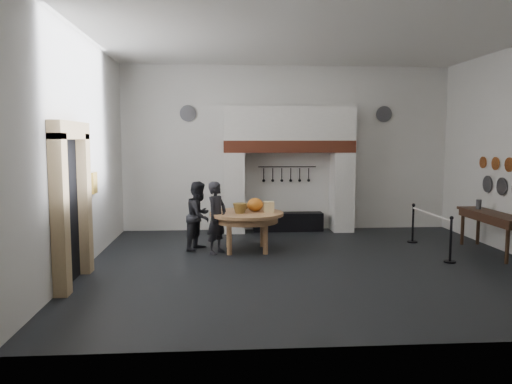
{
  "coord_description": "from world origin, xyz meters",
  "views": [
    {
      "loc": [
        -1.83,
        -9.71,
        2.49
      ],
      "look_at": [
        -1.06,
        1.14,
        1.35
      ],
      "focal_mm": 35.0,
      "sensor_mm": 36.0,
      "label": 1
    }
  ],
  "objects": [
    {
      "name": "visitor_near",
      "position": [
        -1.93,
        1.13,
        0.79
      ],
      "size": [
        0.63,
        0.69,
        1.59
      ],
      "primitive_type": "imported",
      "rotation": [
        0.0,
        0.0,
        1.0
      ],
      "color": "black",
      "rests_on": "floor"
    },
    {
      "name": "visitor_far",
      "position": [
        -2.33,
        1.53,
        0.78
      ],
      "size": [
        0.86,
        0.94,
        1.56
      ],
      "primitive_type": "imported",
      "rotation": [
        0.0,
        0.0,
        1.12
      ],
      "color": "black",
      "rests_on": "floor"
    },
    {
      "name": "wall_left",
      "position": [
        -4.5,
        0.0,
        2.25
      ],
      "size": [
        0.02,
        8.0,
        4.5
      ],
      "primitive_type": "cube",
      "color": "silver",
      "rests_on": "floor"
    },
    {
      "name": "door_recess",
      "position": [
        -4.47,
        -1.0,
        1.25
      ],
      "size": [
        0.04,
        1.1,
        2.5
      ],
      "primitive_type": "cube",
      "color": "black",
      "rests_on": "floor"
    },
    {
      "name": "door_jamb_far",
      "position": [
        -4.38,
        -0.3,
        1.3
      ],
      "size": [
        0.22,
        0.3,
        2.6
      ],
      "primitive_type": "cube",
      "color": "tan",
      "rests_on": "floor"
    },
    {
      "name": "ceiling",
      "position": [
        0.0,
        0.0,
        4.5
      ],
      "size": [
        9.0,
        8.0,
        0.02
      ],
      "primitive_type": "cube",
      "color": "silver",
      "rests_on": "wall_back"
    },
    {
      "name": "work_table",
      "position": [
        -1.26,
        1.34,
        0.84
      ],
      "size": [
        2.02,
        2.02,
        0.07
      ],
      "primitive_type": "cylinder",
      "rotation": [
        0.0,
        0.0,
        0.25
      ],
      "color": "tan",
      "rests_on": "floor"
    },
    {
      "name": "wall_plaque",
      "position": [
        -4.45,
        0.8,
        1.6
      ],
      "size": [
        0.05,
        0.34,
        0.44
      ],
      "primitive_type": "cube",
      "color": "gold",
      "rests_on": "wall_left"
    },
    {
      "name": "utensil_rail",
      "position": [
        0.0,
        3.92,
        1.75
      ],
      "size": [
        1.6,
        0.02,
        0.02
      ],
      "primitive_type": "cylinder",
      "rotation": [
        0.0,
        1.57,
        0.0
      ],
      "color": "black",
      "rests_on": "wall_back"
    },
    {
      "name": "cheese_block_small",
      "position": [
        -0.78,
        1.59,
        0.97
      ],
      "size": [
        0.18,
        0.18,
        0.2
      ],
      "primitive_type": "cube",
      "color": "#F2D690",
      "rests_on": "work_table"
    },
    {
      "name": "copper_pan_d",
      "position": [
        4.46,
        1.85,
        1.95
      ],
      "size": [
        0.03,
        0.28,
        0.28
      ],
      "primitive_type": "cylinder",
      "rotation": [
        0.0,
        1.57,
        0.0
      ],
      "color": "#C6662D",
      "rests_on": "wall_right"
    },
    {
      "name": "bread_loaf",
      "position": [
        -1.36,
        1.69,
        0.94
      ],
      "size": [
        0.31,
        0.18,
        0.13
      ],
      "primitive_type": "ellipsoid",
      "color": "olive",
      "rests_on": "work_table"
    },
    {
      "name": "barrier_post_near",
      "position": [
        2.82,
        -0.06,
        0.45
      ],
      "size": [
        0.05,
        0.05,
        0.9
      ],
      "primitive_type": "cylinder",
      "color": "black",
      "rests_on": "floor"
    },
    {
      "name": "barrier_post_far",
      "position": [
        2.82,
        1.94,
        0.45
      ],
      "size": [
        0.05,
        0.05,
        0.9
      ],
      "primitive_type": "cylinder",
      "color": "black",
      "rests_on": "floor"
    },
    {
      "name": "chimney_pier_left",
      "position": [
        -1.48,
        3.65,
        1.07
      ],
      "size": [
        0.55,
        0.7,
        2.15
      ],
      "primitive_type": "cube",
      "color": "silver",
      "rests_on": "floor"
    },
    {
      "name": "copper_pan_b",
      "position": [
        4.46,
        0.75,
        1.95
      ],
      "size": [
        0.03,
        0.32,
        0.32
      ],
      "primitive_type": "cylinder",
      "rotation": [
        0.0,
        1.57,
        0.0
      ],
      "color": "#C6662D",
      "rests_on": "wall_right"
    },
    {
      "name": "pumpkin",
      "position": [
        -1.06,
        1.44,
        1.03
      ],
      "size": [
        0.36,
        0.36,
        0.31
      ],
      "primitive_type": "ellipsoid",
      "color": "orange",
      "rests_on": "work_table"
    },
    {
      "name": "pewter_plate_back_right",
      "position": [
        2.7,
        3.96,
        3.2
      ],
      "size": [
        0.44,
        0.03,
        0.44
      ],
      "primitive_type": "cylinder",
      "rotation": [
        1.57,
        0.0,
        0.0
      ],
      "color": "#4C4C51",
      "rests_on": "wall_back"
    },
    {
      "name": "cheese_block_big",
      "position": [
        -0.76,
        1.29,
        0.99
      ],
      "size": [
        0.22,
        0.22,
        0.24
      ],
      "primitive_type": "cube",
      "color": "#FFDF98",
      "rests_on": "work_table"
    },
    {
      "name": "hearth_brick_band",
      "position": [
        0.0,
        3.65,
        2.31
      ],
      "size": [
        3.5,
        0.72,
        0.32
      ],
      "primitive_type": "cube",
      "color": "#9E442B",
      "rests_on": "chimney_pier_left"
    },
    {
      "name": "chimney_pier_right",
      "position": [
        1.48,
        3.65,
        1.07
      ],
      "size": [
        0.55,
        0.7,
        2.15
      ],
      "primitive_type": "cube",
      "color": "silver",
      "rests_on": "floor"
    },
    {
      "name": "pewter_jug",
      "position": [
        4.1,
        1.29,
        1.01
      ],
      "size": [
        0.12,
        0.12,
        0.22
      ],
      "primitive_type": "cylinder",
      "color": "#48484D",
      "rests_on": "side_table"
    },
    {
      "name": "floor",
      "position": [
        0.0,
        0.0,
        0.0
      ],
      "size": [
        9.0,
        8.0,
        0.02
      ],
      "primitive_type": "cube",
      "color": "black",
      "rests_on": "ground"
    },
    {
      "name": "side_table",
      "position": [
        4.1,
        0.69,
        0.87
      ],
      "size": [
        0.55,
        2.2,
        0.06
      ],
      "primitive_type": "cube",
      "color": "#382014",
      "rests_on": "floor"
    },
    {
      "name": "door_lintel",
      "position": [
        -4.38,
        -1.0,
        2.65
      ],
      "size": [
        0.22,
        1.7,
        0.3
      ],
      "primitive_type": "cube",
      "color": "tan",
      "rests_on": "door_jamb_near"
    },
    {
      "name": "copper_pan_c",
      "position": [
        4.46,
        1.3,
        1.95
      ],
      "size": [
        0.03,
        0.3,
        0.3
      ],
      "primitive_type": "cylinder",
      "rotation": [
        0.0,
        1.57,
        0.0
      ],
      "color": "#C6662D",
      "rests_on": "wall_right"
    },
    {
      "name": "wall_front",
      "position": [
        0.0,
        -4.0,
        2.25
      ],
      "size": [
        9.0,
        0.02,
        4.5
      ],
      "primitive_type": "cube",
      "color": "silver",
      "rests_on": "floor"
    },
    {
      "name": "barrier_rope",
      "position": [
        2.82,
        0.94,
        0.85
      ],
      "size": [
        0.04,
        2.0,
        0.04
      ],
      "primitive_type": "cylinder",
      "rotation": [
        1.57,
        0.0,
        0.0
      ],
      "color": "silver",
      "rests_on": "barrier_post_near"
    },
    {
      "name": "chimney_hood",
      "position": [
        0.0,
        3.65,
        2.92
      ],
      "size": [
        3.5,
        0.7,
        0.9
      ],
      "primitive_type": "cube",
      "color": "silver",
      "rests_on": "hearth_brick_band"
    },
    {
      "name": "wicker_basket",
      "position": [
        -1.41,
        1.19,
        0.98
      ],
      "size": [
        0.39,
        0.39,
        0.22
      ],
      "primitive_type": "cone",
      "rotation": [
        3.14,
        0.0,
        0.25
      ],
      "color": "olive",
      "rests_on": "work_table"
    },
    {
      "name": "pewter_plate_mid",
      "position": [
        4.46,
        1.0,
        1.45
      ],
      "size": [
        0.03,
        0.4,
        0.4
      ],
      "primitive_type": "cylinder",
      "rotation": [
        0.0,
        1.57,
        0.0
      ],
      "color": "#4C4C51",
      "rests_on": "wall_right"
    },
    {
      "name": "wall_back",
      "position": [
        0.0,
        4.0,
        2.25
      ],
      "size": [
        9.0,
        0.02,
        4.5
      ],
      "primitive_type": "cube",
      "color": "silver",
      "rests_on": "floor"
    },
    {
      "name": "pewter_plate_right",
      "position": [
        4.46,
        1.6,
        1.45
      ],
      "size": [
        0.03,
        0.4,
        0.4
      ],
      "primitive_type": "cylinder",
      "rotation": [
        0.0,
        1.57,
        0.0
      ],
      "color": "#4C4C51",
      "rests_on": "wall_right"
    },
    {
      "name": "door_jamb_near",
      "position": [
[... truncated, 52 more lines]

